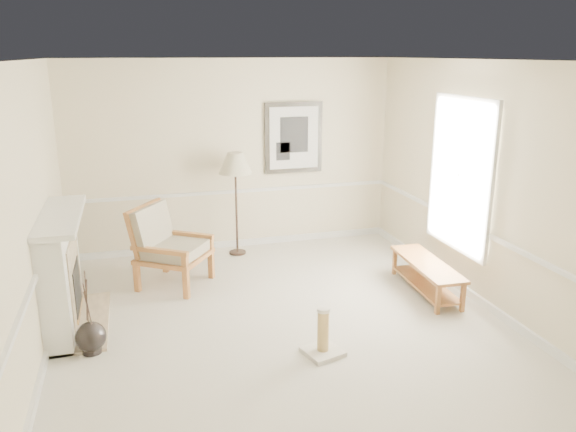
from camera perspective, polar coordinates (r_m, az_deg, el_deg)
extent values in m
plane|color=silver|center=(6.55, -0.76, -10.71)|extent=(5.50, 5.50, 0.00)
cube|color=beige|center=(8.66, -5.56, 6.07)|extent=(5.00, 0.04, 2.90)
cube|color=beige|center=(3.60, 10.76, -9.06)|extent=(5.00, 0.04, 2.90)
cube|color=beige|center=(5.93, -24.86, -0.16)|extent=(0.04, 5.50, 2.90)
cube|color=beige|center=(7.09, 19.14, 2.95)|extent=(0.04, 5.50, 2.90)
cube|color=white|center=(5.84, -0.87, 15.56)|extent=(5.00, 5.50, 0.04)
cube|color=white|center=(8.99, -5.30, -2.77)|extent=(4.95, 0.04, 0.10)
cube|color=white|center=(8.75, -5.44, 2.50)|extent=(4.95, 0.04, 0.05)
cube|color=white|center=(7.38, 17.17, 4.02)|extent=(0.03, 1.20, 1.80)
cube|color=white|center=(7.37, 17.11, 4.02)|extent=(0.05, 1.34, 1.94)
cube|color=black|center=(8.81, 0.57, 7.96)|extent=(0.92, 0.04, 1.10)
cube|color=white|center=(8.78, 0.62, 7.94)|extent=(0.78, 0.01, 0.96)
cube|color=black|center=(8.77, 0.63, 8.26)|extent=(0.45, 0.01, 0.55)
cube|color=white|center=(6.72, -22.12, -5.43)|extent=(0.28, 1.50, 1.25)
cube|color=white|center=(6.52, -22.29, -0.03)|extent=(0.46, 1.64, 0.06)
cube|color=#C6B28E|center=(6.73, -20.83, -5.94)|extent=(0.02, 1.05, 0.95)
cube|color=black|center=(6.78, -20.63, -6.96)|extent=(0.02, 0.62, 0.58)
cube|color=#B7883D|center=(6.88, -20.37, -8.95)|extent=(0.01, 0.66, 0.05)
cube|color=#C6B28E|center=(6.94, -20.26, -10.03)|extent=(0.60, 1.50, 0.03)
sphere|color=black|center=(6.20, -19.40, -11.49)|extent=(0.31, 0.31, 0.31)
cylinder|color=black|center=(6.27, -19.29, -12.58)|extent=(0.20, 0.20, 0.09)
cylinder|color=black|center=(6.03, -19.77, -8.05)|extent=(0.06, 0.13, 0.49)
cylinder|color=black|center=(6.05, -19.73, -8.39)|extent=(0.07, 0.16, 0.40)
cylinder|color=black|center=(6.02, -19.80, -7.72)|extent=(0.04, 0.07, 0.58)
cube|color=#AA6D37|center=(7.16, -10.31, -6.65)|extent=(0.10, 0.10, 0.43)
cube|color=#AA6D37|center=(7.51, -15.10, -5.86)|extent=(0.10, 0.10, 0.43)
cube|color=#AA6D37|center=(7.74, -7.82, -4.75)|extent=(0.10, 0.10, 0.43)
cube|color=#AA6D37|center=(8.06, -12.36, -4.11)|extent=(0.10, 0.10, 0.43)
cube|color=#AA6D37|center=(7.54, -11.48, -4.01)|extent=(1.11, 1.11, 0.06)
cube|color=#AA6D37|center=(7.61, -14.02, -1.17)|extent=(0.60, 0.77, 0.63)
cube|color=#AA6D37|center=(7.19, -12.95, -3.47)|extent=(0.70, 0.51, 0.06)
cube|color=#AA6D37|center=(7.77, -10.28, -1.82)|extent=(0.70, 0.51, 0.06)
cube|color=beige|center=(7.51, -11.52, -3.28)|extent=(1.02, 1.02, 0.14)
cube|color=beige|center=(7.57, -13.59, -1.06)|extent=(0.60, 0.73, 0.56)
cylinder|color=black|center=(8.69, -5.14, -3.70)|extent=(0.26, 0.26, 0.03)
cylinder|color=black|center=(8.48, -5.26, 0.85)|extent=(0.03, 0.03, 1.41)
cone|color=beige|center=(8.32, -5.39, 5.39)|extent=(0.57, 0.57, 0.31)
cube|color=#AA6D37|center=(7.41, 13.95, -4.72)|extent=(0.50, 1.42, 0.04)
cube|color=#AA6D37|center=(7.51, 13.81, -6.72)|extent=(0.43, 1.32, 0.03)
cube|color=#AA6D37|center=(6.89, 15.00, -8.24)|extent=(0.05, 0.05, 0.36)
cube|color=#AA6D37|center=(7.04, 17.33, -7.90)|extent=(0.05, 0.05, 0.36)
cube|color=#AA6D37|center=(7.95, 10.78, -4.60)|extent=(0.05, 0.05, 0.36)
cube|color=#AA6D37|center=(8.08, 12.88, -4.38)|extent=(0.05, 0.05, 0.36)
cube|color=white|center=(5.93, 3.55, -13.59)|extent=(0.44, 0.44, 0.04)
cylinder|color=tan|center=(5.82, 3.59, -11.56)|extent=(0.12, 0.12, 0.43)
cylinder|color=white|center=(5.71, 3.63, -9.49)|extent=(0.13, 0.13, 0.04)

